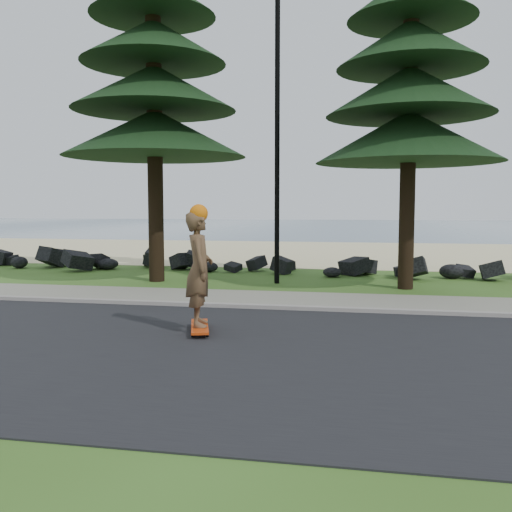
% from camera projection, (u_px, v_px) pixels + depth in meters
% --- Properties ---
extents(ground, '(160.00, 160.00, 0.00)m').
position_uv_depth(ground, '(255.00, 302.00, 12.98)').
color(ground, '#37591B').
rests_on(ground, ground).
extents(road, '(160.00, 7.00, 0.02)m').
position_uv_depth(road, '(198.00, 350.00, 8.58)').
color(road, black).
rests_on(road, ground).
extents(kerb, '(160.00, 0.20, 0.10)m').
position_uv_depth(kerb, '(247.00, 306.00, 12.10)').
color(kerb, gray).
rests_on(kerb, ground).
extents(sidewalk, '(160.00, 2.00, 0.08)m').
position_uv_depth(sidewalk, '(257.00, 299.00, 13.17)').
color(sidewalk, gray).
rests_on(sidewalk, ground).
extents(beach_sand, '(160.00, 15.00, 0.01)m').
position_uv_depth(beach_sand, '(313.00, 252.00, 27.16)').
color(beach_sand, beige).
rests_on(beach_sand, ground).
extents(ocean, '(160.00, 58.00, 0.01)m').
position_uv_depth(ocean, '(343.00, 226.00, 62.86)').
color(ocean, '#365368').
rests_on(ocean, ground).
extents(seawall_boulders, '(60.00, 2.40, 1.10)m').
position_uv_depth(seawall_boulders, '(288.00, 273.00, 18.46)').
color(seawall_boulders, black).
rests_on(seawall_boulders, ground).
extents(lamp_post, '(0.25, 0.14, 8.14)m').
position_uv_depth(lamp_post, '(277.00, 135.00, 15.75)').
color(lamp_post, black).
rests_on(lamp_post, ground).
extents(skateboarder, '(0.66, 1.21, 2.19)m').
position_uv_depth(skateboarder, '(199.00, 269.00, 9.70)').
color(skateboarder, '#BB360B').
rests_on(skateboarder, ground).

